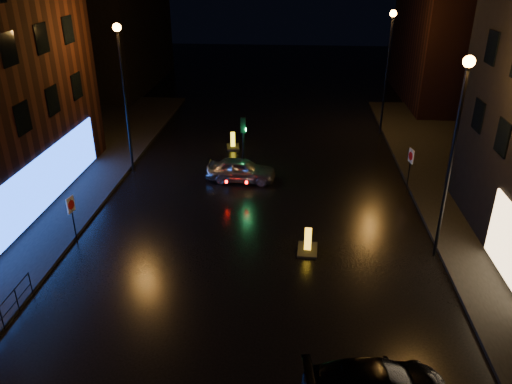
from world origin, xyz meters
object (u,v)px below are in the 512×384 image
(silver_hatchback, at_px, (241,170))
(bollard_far, at_px, (233,144))
(bollard_near, at_px, (308,246))
(traffic_signal, at_px, (244,166))
(road_sign_right, at_px, (411,159))
(road_sign_left, at_px, (71,209))

(silver_hatchback, distance_m, bollard_far, 5.36)
(bollard_near, bearing_deg, bollard_far, 113.79)
(traffic_signal, height_order, bollard_far, traffic_signal)
(bollard_near, bearing_deg, silver_hatchback, 119.71)
(bollard_far, xyz_separation_m, road_sign_right, (10.25, -5.68, 1.51))
(traffic_signal, height_order, silver_hatchback, traffic_signal)
(silver_hatchback, distance_m, road_sign_right, 9.22)
(traffic_signal, bearing_deg, bollard_near, -66.15)
(silver_hatchback, bearing_deg, traffic_signal, 1.25)
(silver_hatchback, bearing_deg, bollard_far, 16.09)
(silver_hatchback, xyz_separation_m, bollard_near, (3.64, -7.20, -0.41))
(bollard_near, distance_m, road_sign_right, 8.84)
(silver_hatchback, relative_size, road_sign_right, 1.66)
(bollard_near, distance_m, bollard_far, 13.31)
(traffic_signal, relative_size, silver_hatchback, 0.89)
(bollard_far, bearing_deg, road_sign_left, -122.89)
(bollard_far, distance_m, road_sign_right, 11.82)
(road_sign_left, height_order, road_sign_right, road_sign_right)
(traffic_signal, distance_m, road_sign_right, 9.28)
(traffic_signal, height_order, road_sign_right, traffic_signal)
(road_sign_right, bearing_deg, road_sign_left, 11.65)
(bollard_far, relative_size, road_sign_right, 0.57)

